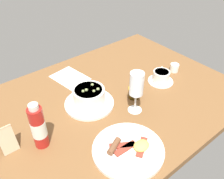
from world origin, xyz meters
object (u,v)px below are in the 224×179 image
coffee_cup (161,77)px  wine_glass (137,86)px  porridge_bowl (89,97)px  jam_jar (134,93)px  creamer_jug (175,68)px  breakfast_plate (129,149)px  cutlery_setting (70,78)px  menu_card (6,138)px  sauce_bottle_red (38,127)px

coffee_cup → wine_glass: (24.27, 7.37, 9.99)cm
porridge_bowl → jam_jar: size_ratio=4.08×
jam_jar → coffee_cup: bearing=-177.6°
creamer_jug → breakfast_plate: size_ratio=0.21×
cutlery_setting → breakfast_plate: 52.67cm
coffee_cup → porridge_bowl: bearing=-11.7°
breakfast_plate → menu_card: bearing=-41.7°
cutlery_setting → jam_jar: size_ratio=3.71×
jam_jar → menu_card: 54.64cm
coffee_cup → sauce_bottle_red: bearing=-0.2°
cutlery_setting → breakfast_plate: size_ratio=0.76×
jam_jar → menu_card: bearing=-7.8°
porridge_bowl → coffee_cup: (-37.06, 7.65, -1.17)cm
coffee_cup → cutlery_setting: bearing=-42.7°
porridge_bowl → coffee_cup: bearing=168.3°
jam_jar → breakfast_plate: bearing=43.3°
porridge_bowl → creamer_jug: size_ratio=4.05×
cutlery_setting → coffee_cup: (-32.85, 30.30, 2.50)cm
sauce_bottle_red → wine_glass: bearing=168.8°
porridge_bowl → wine_glass: wine_glass is taller
porridge_bowl → menu_card: 35.70cm
menu_card → coffee_cup: bearing=174.8°
sauce_bottle_red → menu_card: bearing=-32.7°
wine_glass → jam_jar: wine_glass is taller
cutlery_setting → wine_glass: size_ratio=1.04×
creamer_jug → jam_jar: jam_jar is taller
menu_card → creamer_jug: bearing=176.8°
cutlery_setting → menu_card: (39.88, 23.71, 4.56)cm
porridge_bowl → wine_glass: 21.60cm
breakfast_plate → wine_glass: bearing=-139.1°
cutlery_setting → sauce_bottle_red: sauce_bottle_red is taller
coffee_cup → wine_glass: 27.26cm
jam_jar → porridge_bowl: bearing=-24.6°
porridge_bowl → breakfast_plate: bearing=82.6°
coffee_cup → creamer_jug: 12.56cm
creamer_jug → sauce_bottle_red: sauce_bottle_red is taller
sauce_bottle_red → menu_card: size_ratio=1.92×
creamer_jug → menu_card: menu_card is taller
porridge_bowl → breakfast_plate: size_ratio=0.84×
porridge_bowl → creamer_jug: porridge_bowl is taller
coffee_cup → wine_glass: size_ratio=0.66×
creamer_jug → sauce_bottle_red: bearing=1.2°
wine_glass → sauce_bottle_red: (38.60, -7.62, -4.12)cm
wine_glass → jam_jar: (-5.64, -6.59, -10.14)cm
porridge_bowl → sauce_bottle_red: size_ratio=1.13×
coffee_cup → breakfast_plate: (40.89, 21.75, -1.84)cm
breakfast_plate → jam_jar: bearing=-136.7°
cutlery_setting → wine_glass: (-8.57, 37.66, 12.49)cm
wine_glass → menu_card: size_ratio=1.90×
coffee_cup → creamer_jug: bearing=-171.5°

